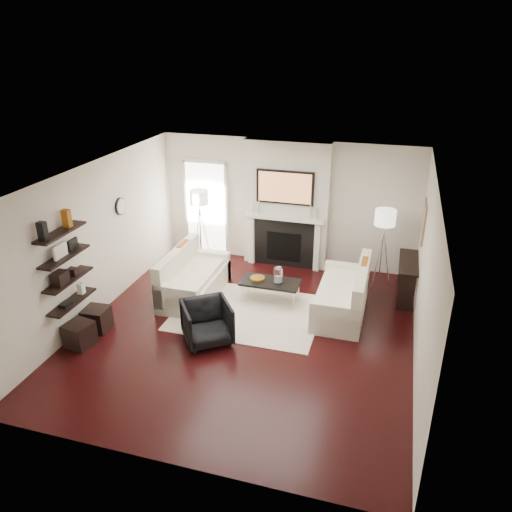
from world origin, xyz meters
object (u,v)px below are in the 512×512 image
(coffee_table, at_px, (270,282))
(ottoman_near, at_px, (97,319))
(loveseat_left_base, at_px, (195,286))
(armchair, at_px, (207,321))
(lamp_left_shade, at_px, (199,197))
(loveseat_right_base, at_px, (341,302))
(lamp_right_shade, at_px, (385,217))

(coffee_table, bearing_deg, ottoman_near, -145.52)
(loveseat_left_base, xyz_separation_m, armchair, (0.81, -1.39, 0.17))
(loveseat_left_base, relative_size, lamp_left_shade, 4.50)
(loveseat_right_base, xyz_separation_m, ottoman_near, (-3.93, -1.75, -0.01))
(loveseat_right_base, distance_m, lamp_right_shade, 1.88)
(loveseat_left_base, bearing_deg, armchair, -59.94)
(loveseat_right_base, bearing_deg, ottoman_near, -156.03)
(loveseat_right_base, distance_m, armchair, 2.52)
(armchair, height_order, ottoman_near, armchair)
(armchair, bearing_deg, loveseat_left_base, 84.54)
(loveseat_left_base, xyz_separation_m, coffee_table, (1.45, 0.19, 0.19))
(coffee_table, relative_size, ottoman_near, 2.75)
(loveseat_right_base, relative_size, coffee_table, 1.64)
(coffee_table, xyz_separation_m, ottoman_near, (-2.59, -1.78, -0.20))
(loveseat_left_base, height_order, lamp_right_shade, lamp_right_shade)
(loveseat_left_base, height_order, lamp_left_shade, lamp_left_shade)
(armchair, distance_m, ottoman_near, 1.97)
(loveseat_left_base, bearing_deg, lamp_left_shade, 107.63)
(loveseat_left_base, distance_m, ottoman_near, 1.96)
(loveseat_left_base, height_order, ottoman_near, loveseat_left_base)
(lamp_left_shade, relative_size, ottoman_near, 1.00)
(lamp_left_shade, xyz_separation_m, ottoman_near, (-0.62, -3.23, -1.25))
(lamp_left_shade, bearing_deg, loveseat_right_base, -24.15)
(lamp_right_shade, height_order, ottoman_near, lamp_right_shade)
(lamp_right_shade, distance_m, ottoman_near, 5.58)
(loveseat_left_base, height_order, armchair, armchair)
(loveseat_left_base, bearing_deg, lamp_right_shade, 22.95)
(armchair, height_order, lamp_right_shade, lamp_right_shade)
(loveseat_left_base, distance_m, armchair, 1.62)
(coffee_table, height_order, lamp_right_shade, lamp_right_shade)
(loveseat_right_base, height_order, lamp_right_shade, lamp_right_shade)
(loveseat_right_base, height_order, lamp_left_shade, lamp_left_shade)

